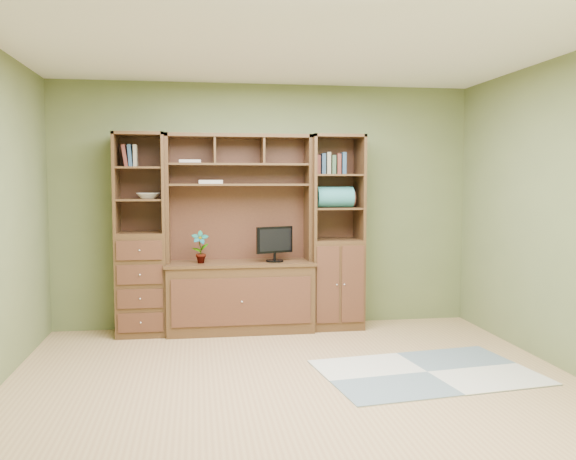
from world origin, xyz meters
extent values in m
cube|color=tan|center=(0.00, 0.00, 0.00)|extent=(4.60, 4.10, 0.04)
cube|color=white|center=(0.00, 0.00, 2.60)|extent=(4.60, 4.10, 0.04)
cube|color=#636F42|center=(0.00, 2.00, 1.30)|extent=(4.50, 0.04, 2.60)
cube|color=#636F42|center=(0.00, -2.00, 1.30)|extent=(4.50, 0.04, 2.60)
cube|color=#636F42|center=(2.25, 0.00, 1.30)|extent=(0.04, 4.00, 2.60)
cube|color=#452C18|center=(-0.30, 1.73, 1.02)|extent=(1.54, 0.53, 2.05)
cube|color=#452C18|center=(-1.30, 1.77, 1.02)|extent=(0.50, 0.45, 2.05)
cube|color=#452C18|center=(0.72, 1.77, 1.02)|extent=(0.55, 0.45, 2.05)
cube|color=#9CA2A2|center=(1.11, 0.10, 0.01)|extent=(1.83, 1.34, 0.01)
cube|color=black|center=(0.06, 1.70, 0.98)|extent=(0.45, 0.32, 0.50)
imported|color=#AD453A|center=(-0.71, 1.70, 0.90)|extent=(0.18, 0.12, 0.33)
cube|color=#B8A89D|center=(-0.59, 1.82, 1.56)|extent=(0.24, 0.18, 0.04)
imported|color=beige|center=(-1.22, 1.77, 1.42)|extent=(0.24, 0.24, 0.06)
cube|color=#2D7778|center=(0.70, 1.73, 1.40)|extent=(0.38, 0.22, 0.22)
cube|color=brown|center=(0.78, 1.85, 1.38)|extent=(0.33, 0.18, 0.18)
camera|label=1|loc=(-0.75, -4.54, 1.56)|focal=38.00mm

